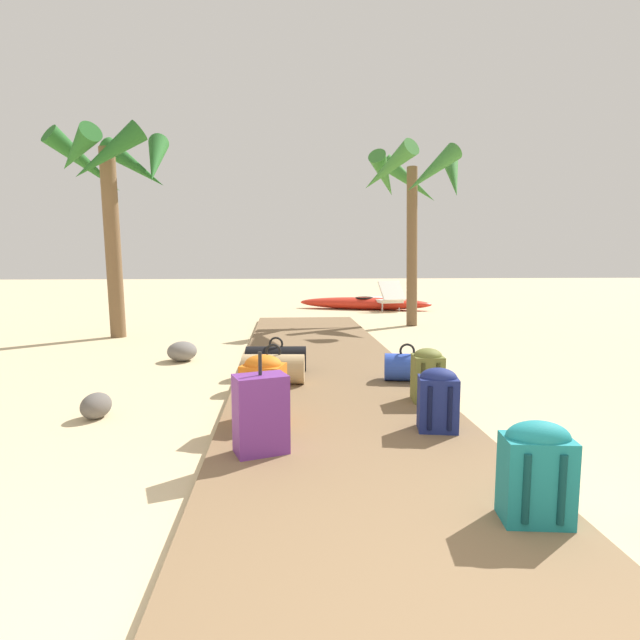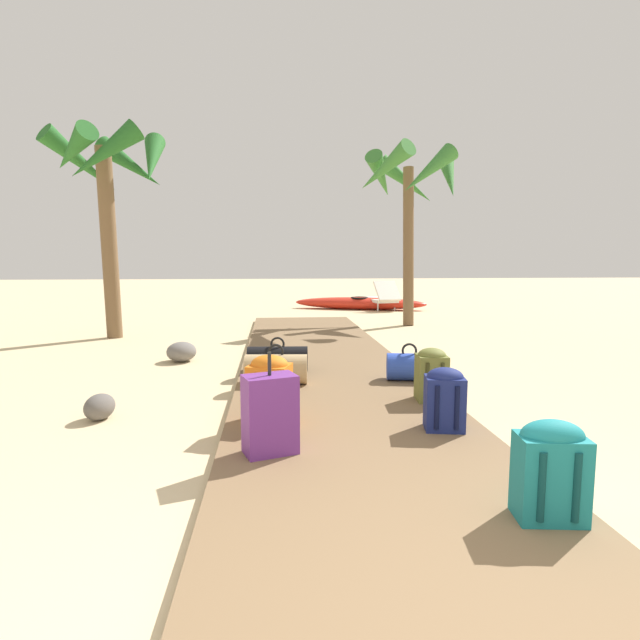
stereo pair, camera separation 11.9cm
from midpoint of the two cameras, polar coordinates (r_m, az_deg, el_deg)
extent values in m
plane|color=#D1BA8C|center=(5.36, 0.74, -7.74)|extent=(60.00, 60.00, 0.00)
cube|color=brown|center=(6.29, -0.19, -5.15)|extent=(1.99, 9.76, 0.08)
cube|color=olive|center=(4.67, 11.79, -6.44)|extent=(0.28, 0.28, 0.42)
ellipsoid|color=olive|center=(4.63, 11.85, -3.93)|extent=(0.27, 0.26, 0.13)
cylinder|color=#333516|center=(4.53, 11.32, -6.83)|extent=(0.04, 0.04, 0.33)
cylinder|color=#333516|center=(4.56, 12.95, -6.78)|extent=(0.04, 0.04, 0.33)
cube|color=#6B2D84|center=(3.38, -6.71, -10.57)|extent=(0.39, 0.31, 0.52)
cylinder|color=black|center=(3.29, -6.79, -4.94)|extent=(0.02, 0.02, 0.15)
cylinder|color=#2847B7|center=(5.41, 9.43, -5.26)|extent=(0.51, 0.36, 0.29)
torus|color=black|center=(5.37, 9.47, -3.46)|extent=(0.17, 0.05, 0.16)
cylinder|color=black|center=(5.78, -5.41, -4.41)|extent=(0.70, 0.32, 0.29)
torus|color=black|center=(5.75, -5.43, -2.73)|extent=(0.17, 0.03, 0.16)
cube|color=orange|center=(4.02, -6.58, -8.24)|extent=(0.38, 0.34, 0.45)
ellipsoid|color=orange|center=(3.97, -6.62, -5.07)|extent=(0.36, 0.32, 0.16)
cylinder|color=#70380C|center=(3.93, -8.28, -8.62)|extent=(0.05, 0.05, 0.36)
cylinder|color=#70380C|center=(3.88, -6.08, -8.79)|extent=(0.05, 0.05, 0.36)
cube|color=#197A7F|center=(2.79, 23.46, -16.09)|extent=(0.35, 0.25, 0.42)
ellipsoid|color=#197A7F|center=(2.71, 23.68, -11.97)|extent=(0.33, 0.23, 0.16)
cylinder|color=#0C3D3F|center=(2.67, 22.60, -17.08)|extent=(0.04, 0.04, 0.34)
cylinder|color=#0C3D3F|center=(2.73, 25.92, -16.72)|extent=(0.04, 0.04, 0.34)
cube|color=navy|center=(3.92, 13.06, -9.18)|extent=(0.32, 0.27, 0.40)
ellipsoid|color=navy|center=(3.86, 13.14, -6.31)|extent=(0.30, 0.26, 0.14)
cylinder|color=black|center=(3.80, 12.22, -9.66)|extent=(0.04, 0.04, 0.32)
cylinder|color=black|center=(3.82, 14.37, -9.62)|extent=(0.04, 0.04, 0.32)
cylinder|color=tan|center=(5.21, -5.65, -5.57)|extent=(0.66, 0.35, 0.30)
torus|color=black|center=(5.17, -5.68, -3.60)|extent=(0.17, 0.04, 0.16)
cylinder|color=brown|center=(10.54, 9.66, 8.19)|extent=(0.22, 0.46, 3.22)
cone|color=#387A33|center=(10.74, 14.10, 15.60)|extent=(0.63, 1.48, 1.24)
cone|color=#387A33|center=(11.34, 9.37, 15.25)|extent=(1.35, 0.53, 1.13)
cone|color=#387A33|center=(10.83, 6.62, 15.84)|extent=(0.91, 1.23, 0.95)
cone|color=#387A33|center=(10.18, 6.91, 16.64)|extent=(1.05, 1.42, 0.93)
cone|color=#387A33|center=(10.13, 11.82, 16.21)|extent=(1.29, 0.70, 1.08)
cylinder|color=brown|center=(9.31, -23.13, 7.85)|extent=(0.26, 0.41, 3.20)
cone|color=#236023|center=(9.34, -18.86, 16.78)|extent=(0.53, 1.47, 1.15)
cone|color=#236023|center=(9.99, -20.98, 16.07)|extent=(1.39, 0.81, 1.05)
cone|color=#236023|center=(10.08, -25.73, 15.75)|extent=(1.22, 1.30, 1.11)
cone|color=#236023|center=(9.21, -26.55, 16.86)|extent=(1.05, 1.01, 0.79)
cone|color=#236023|center=(8.84, -23.59, 17.01)|extent=(1.24, 0.70, 1.06)
cube|color=white|center=(13.77, 6.33, 2.30)|extent=(0.87, 1.49, 0.08)
cube|color=white|center=(13.21, 7.36, 3.31)|extent=(0.68, 0.59, 0.50)
cylinder|color=silver|center=(14.21, 4.55, 1.86)|extent=(0.04, 0.04, 0.22)
cylinder|color=silver|center=(14.39, 6.34, 1.90)|extent=(0.04, 0.04, 0.22)
cylinder|color=silver|center=(13.18, 6.31, 1.44)|extent=(0.04, 0.04, 0.22)
cylinder|color=silver|center=(13.37, 8.21, 1.49)|extent=(0.04, 0.04, 0.22)
ellipsoid|color=red|center=(13.69, 4.25, 1.90)|extent=(3.62, 1.74, 0.33)
torus|color=black|center=(13.68, 4.26, 2.51)|extent=(0.62, 0.62, 0.05)
ellipsoid|color=slate|center=(6.96, -15.90, -3.48)|extent=(0.47, 0.49, 0.26)
ellipsoid|color=#5B5651|center=(4.73, -24.38, -8.96)|extent=(0.30, 0.36, 0.22)
camera|label=1|loc=(0.06, 89.49, 0.06)|focal=28.23mm
camera|label=2|loc=(0.06, -90.51, -0.06)|focal=28.23mm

